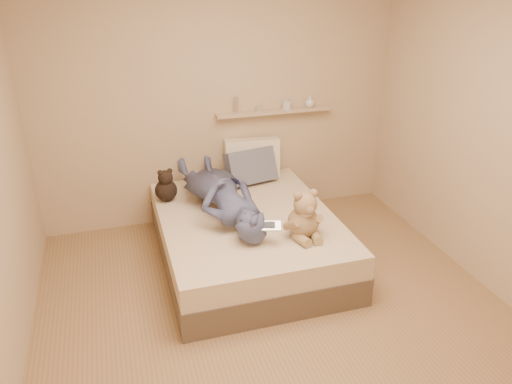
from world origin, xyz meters
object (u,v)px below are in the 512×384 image
object	(u,v)px
bed	(247,238)
dark_plush	(166,187)
game_console	(269,226)
pillow_grey	(251,167)
wall_shelf	(274,112)
teddy_bear	(304,218)
pillow_cream	(252,158)
person	(220,193)

from	to	relation	value
bed	dark_plush	bearing A→B (deg)	141.10
game_console	pillow_grey	xyz separation A→B (m)	(0.21, 1.22, 0.00)
wall_shelf	teddy_bear	bearing A→B (deg)	-98.62
teddy_bear	pillow_cream	world-z (taller)	teddy_bear
wall_shelf	pillow_cream	bearing A→B (deg)	-162.81
person	wall_shelf	distance (m)	1.17
bed	pillow_cream	world-z (taller)	pillow_cream
teddy_bear	dark_plush	distance (m)	1.40
dark_plush	person	world-z (taller)	person
dark_plush	pillow_grey	distance (m)	0.89
pillow_grey	wall_shelf	size ratio (longest dim) A/B	0.42
teddy_bear	dark_plush	world-z (taller)	teddy_bear
teddy_bear	dark_plush	size ratio (longest dim) A/B	1.32
dark_plush	bed	bearing A→B (deg)	-38.90
teddy_bear	wall_shelf	distance (m)	1.50
game_console	pillow_cream	xyz separation A→B (m)	(0.27, 1.36, 0.03)
bed	dark_plush	distance (m)	0.89
game_console	pillow_grey	world-z (taller)	pillow_grey
person	dark_plush	bearing A→B (deg)	-48.52
game_console	wall_shelf	world-z (taller)	wall_shelf
pillow_grey	person	xyz separation A→B (m)	(-0.44, -0.54, 0.00)
bed	wall_shelf	size ratio (longest dim) A/B	1.58
game_console	wall_shelf	distance (m)	1.61
pillow_cream	wall_shelf	world-z (taller)	wall_shelf
game_console	wall_shelf	xyz separation A→B (m)	(0.52, 1.44, 0.48)
dark_plush	wall_shelf	bearing A→B (deg)	18.70
wall_shelf	bed	bearing A→B (deg)	-121.18
game_console	dark_plush	world-z (taller)	dark_plush
pillow_grey	wall_shelf	xyz separation A→B (m)	(0.31, 0.22, 0.48)
pillow_cream	dark_plush	bearing A→B (deg)	-160.89
bed	pillow_grey	bearing A→B (deg)	70.84
bed	wall_shelf	distance (m)	1.38
pillow_cream	pillow_grey	bearing A→B (deg)	-111.41
bed	dark_plush	world-z (taller)	dark_plush
bed	pillow_cream	bearing A→B (deg)	70.45
pillow_grey	wall_shelf	world-z (taller)	wall_shelf
bed	teddy_bear	distance (m)	0.72
pillow_grey	game_console	bearing A→B (deg)	-99.94
teddy_bear	pillow_grey	distance (m)	1.19
wall_shelf	game_console	bearing A→B (deg)	-110.01
person	wall_shelf	size ratio (longest dim) A/B	1.22
game_console	pillow_cream	bearing A→B (deg)	78.83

